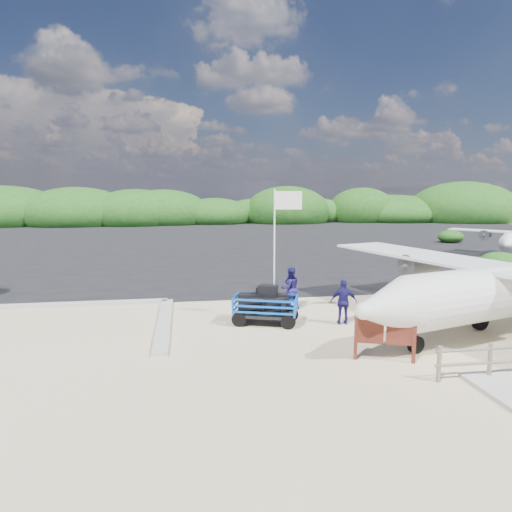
{
  "coord_description": "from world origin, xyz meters",
  "views": [
    {
      "loc": [
        -3.65,
        -15.74,
        5.11
      ],
      "look_at": [
        -0.45,
        4.6,
        2.12
      ],
      "focal_mm": 32.0,
      "sensor_mm": 36.0,
      "label": 1
    }
  ],
  "objects_px": {
    "baggage_cart": "(266,324)",
    "crew_a": "(291,287)",
    "flagpole": "(274,321)",
    "signboard": "(384,361)",
    "crew_c": "(344,302)",
    "aircraft_large": "(332,246)",
    "aircraft_small": "(130,236)",
    "crew_b": "(290,288)"
  },
  "relations": [
    {
      "from": "baggage_cart",
      "to": "crew_a",
      "type": "bearing_deg",
      "value": 76.08
    },
    {
      "from": "baggage_cart",
      "to": "flagpole",
      "type": "relative_size",
      "value": 0.51
    },
    {
      "from": "signboard",
      "to": "flagpole",
      "type": "bearing_deg",
      "value": 137.52
    },
    {
      "from": "crew_c",
      "to": "aircraft_large",
      "type": "xyz_separation_m",
      "value": [
        7.35,
        23.63,
        -0.87
      ]
    },
    {
      "from": "aircraft_large",
      "to": "crew_c",
      "type": "bearing_deg",
      "value": 56.15
    },
    {
      "from": "crew_c",
      "to": "aircraft_small",
      "type": "xyz_separation_m",
      "value": [
        -11.95,
        35.63,
        -0.87
      ]
    },
    {
      "from": "aircraft_large",
      "to": "aircraft_small",
      "type": "xyz_separation_m",
      "value": [
        -19.3,
        12.0,
        0.0
      ]
    },
    {
      "from": "crew_b",
      "to": "baggage_cart",
      "type": "bearing_deg",
      "value": 41.98
    },
    {
      "from": "aircraft_large",
      "to": "aircraft_small",
      "type": "height_order",
      "value": "aircraft_large"
    },
    {
      "from": "baggage_cart",
      "to": "crew_c",
      "type": "distance_m",
      "value": 3.1
    },
    {
      "from": "signboard",
      "to": "aircraft_small",
      "type": "relative_size",
      "value": 0.23
    },
    {
      "from": "flagpole",
      "to": "crew_a",
      "type": "relative_size",
      "value": 2.9
    },
    {
      "from": "crew_c",
      "to": "aircraft_large",
      "type": "bearing_deg",
      "value": -95.31
    },
    {
      "from": "signboard",
      "to": "crew_a",
      "type": "distance_m",
      "value": 6.92
    },
    {
      "from": "signboard",
      "to": "aircraft_large",
      "type": "distance_m",
      "value": 28.48
    },
    {
      "from": "crew_a",
      "to": "aircraft_small",
      "type": "relative_size",
      "value": 0.22
    },
    {
      "from": "signboard",
      "to": "crew_c",
      "type": "xyz_separation_m",
      "value": [
        0.1,
        3.87,
        0.87
      ]
    },
    {
      "from": "crew_b",
      "to": "crew_c",
      "type": "distance_m",
      "value": 2.97
    },
    {
      "from": "crew_c",
      "to": "aircraft_large",
      "type": "relative_size",
      "value": 0.11
    },
    {
      "from": "crew_a",
      "to": "aircraft_small",
      "type": "bearing_deg",
      "value": -91.29
    },
    {
      "from": "signboard",
      "to": "aircraft_small",
      "type": "bearing_deg",
      "value": 126.64
    },
    {
      "from": "crew_c",
      "to": "aircraft_small",
      "type": "distance_m",
      "value": 37.59
    },
    {
      "from": "baggage_cart",
      "to": "flagpole",
      "type": "xyz_separation_m",
      "value": [
        0.39,
        0.31,
        0.0
      ]
    },
    {
      "from": "baggage_cart",
      "to": "crew_c",
      "type": "xyz_separation_m",
      "value": [
        2.93,
        -0.51,
        0.87
      ]
    },
    {
      "from": "crew_b",
      "to": "signboard",
      "type": "bearing_deg",
      "value": 89.29
    },
    {
      "from": "crew_a",
      "to": "flagpole",
      "type": "bearing_deg",
      "value": 41.3
    },
    {
      "from": "signboard",
      "to": "baggage_cart",
      "type": "bearing_deg",
      "value": 142.85
    },
    {
      "from": "baggage_cart",
      "to": "aircraft_small",
      "type": "distance_m",
      "value": 36.25
    },
    {
      "from": "baggage_cart",
      "to": "crew_c",
      "type": "relative_size",
      "value": 1.49
    },
    {
      "from": "crew_b",
      "to": "aircraft_small",
      "type": "distance_m",
      "value": 34.69
    },
    {
      "from": "flagpole",
      "to": "signboard",
      "type": "distance_m",
      "value": 5.29
    },
    {
      "from": "flagpole",
      "to": "crew_b",
      "type": "height_order",
      "value": "flagpole"
    },
    {
      "from": "baggage_cart",
      "to": "crew_a",
      "type": "height_order",
      "value": "crew_a"
    },
    {
      "from": "aircraft_small",
      "to": "signboard",
      "type": "bearing_deg",
      "value": 66.01
    },
    {
      "from": "flagpole",
      "to": "aircraft_small",
      "type": "xyz_separation_m",
      "value": [
        -9.41,
        34.81,
        0.0
      ]
    },
    {
      "from": "crew_c",
      "to": "crew_a",
      "type": "bearing_deg",
      "value": -52.41
    },
    {
      "from": "signboard",
      "to": "crew_c",
      "type": "distance_m",
      "value": 3.96
    },
    {
      "from": "baggage_cart",
      "to": "crew_b",
      "type": "xyz_separation_m",
      "value": [
        1.44,
        2.05,
        0.91
      ]
    },
    {
      "from": "flagpole",
      "to": "aircraft_small",
      "type": "bearing_deg",
      "value": 105.12
    },
    {
      "from": "baggage_cart",
      "to": "signboard",
      "type": "relative_size",
      "value": 1.36
    },
    {
      "from": "crew_b",
      "to": "aircraft_large",
      "type": "relative_size",
      "value": 0.11
    },
    {
      "from": "crew_b",
      "to": "crew_a",
      "type": "bearing_deg",
      "value": -123.0
    }
  ]
}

